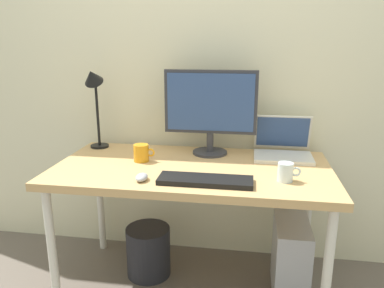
% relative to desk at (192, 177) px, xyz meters
% --- Properties ---
extents(ground_plane, '(6.00, 6.00, 0.00)m').
position_rel_desk_xyz_m(ground_plane, '(0.00, 0.00, -0.67)').
color(ground_plane, '#665B51').
extents(back_wall, '(4.40, 0.04, 2.60)m').
position_rel_desk_xyz_m(back_wall, '(0.00, 0.43, 0.63)').
color(back_wall, beige).
rests_on(back_wall, ground_plane).
extents(desk, '(1.45, 0.74, 0.73)m').
position_rel_desk_xyz_m(desk, '(0.00, 0.00, 0.00)').
color(desk, tan).
rests_on(desk, ground_plane).
extents(monitor, '(0.53, 0.20, 0.48)m').
position_rel_desk_xyz_m(monitor, '(0.07, 0.24, 0.33)').
color(monitor, '#333338').
rests_on(monitor, desk).
extents(laptop, '(0.32, 0.28, 0.22)m').
position_rel_desk_xyz_m(laptop, '(0.48, 0.26, 0.12)').
color(laptop, silver).
rests_on(laptop, desk).
extents(desk_lamp, '(0.11, 0.16, 0.50)m').
position_rel_desk_xyz_m(desk_lamp, '(-0.62, 0.24, 0.42)').
color(desk_lamp, black).
rests_on(desk_lamp, desk).
extents(keyboard, '(0.44, 0.14, 0.02)m').
position_rel_desk_xyz_m(keyboard, '(0.10, -0.23, 0.07)').
color(keyboard, black).
rests_on(keyboard, desk).
extents(mouse, '(0.06, 0.09, 0.03)m').
position_rel_desk_xyz_m(mouse, '(-0.20, -0.25, 0.08)').
color(mouse, '#B2B2B7').
rests_on(mouse, desk).
extents(coffee_mug, '(0.12, 0.08, 0.09)m').
position_rel_desk_xyz_m(coffee_mug, '(-0.29, 0.04, 0.11)').
color(coffee_mug, orange).
rests_on(coffee_mug, desk).
extents(glass_cup, '(0.11, 0.07, 0.09)m').
position_rel_desk_xyz_m(glass_cup, '(0.47, -0.15, 0.11)').
color(glass_cup, silver).
rests_on(glass_cup, desk).
extents(computer_tower, '(0.18, 0.36, 0.42)m').
position_rel_desk_xyz_m(computer_tower, '(0.54, 0.03, -0.46)').
color(computer_tower, '#B2B2B7').
rests_on(computer_tower, ground_plane).
extents(wastebasket, '(0.26, 0.26, 0.30)m').
position_rel_desk_xyz_m(wastebasket, '(-0.28, 0.07, -0.52)').
color(wastebasket, '#232328').
rests_on(wastebasket, ground_plane).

